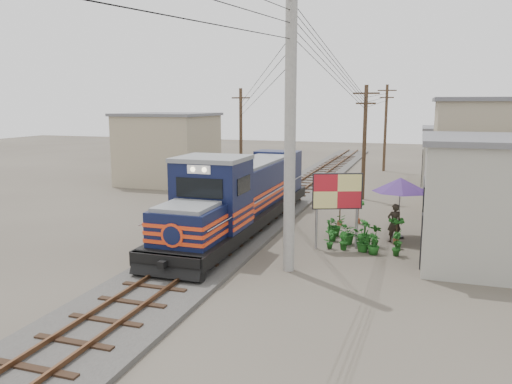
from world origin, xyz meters
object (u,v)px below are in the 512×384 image
(locomotive, at_px, (241,197))
(market_umbrella, at_px, (400,185))
(vendor, at_px, (394,223))
(billboard, at_px, (337,193))

(locomotive, height_order, market_umbrella, locomotive)
(market_umbrella, height_order, vendor, market_umbrella)
(billboard, relative_size, vendor, 1.86)
(market_umbrella, relative_size, vendor, 1.65)
(locomotive, bearing_deg, market_umbrella, 8.20)
(billboard, bearing_deg, locomotive, 141.28)
(locomotive, xyz_separation_m, market_umbrella, (7.03, 1.01, 0.75))
(billboard, bearing_deg, market_umbrella, 26.14)
(market_umbrella, bearing_deg, vendor, -101.16)
(billboard, distance_m, vendor, 3.18)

